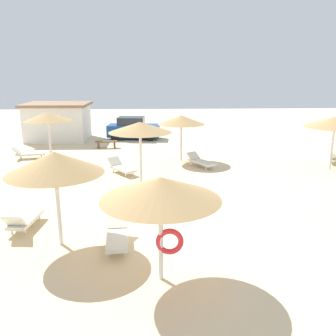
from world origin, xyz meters
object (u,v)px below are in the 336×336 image
at_px(parasol_6, 181,120).
at_px(lounger_0, 24,220).
at_px(beach_cabana, 58,121).
at_px(lounger_4, 121,167).
at_px(parasol_1, 335,122).
at_px(parked_car, 133,128).
at_px(parasol_4, 140,127).
at_px(lounger_3, 117,235).
at_px(lounger_1, 335,158).
at_px(bench_0, 106,143).
at_px(lounger_6, 200,161).
at_px(lounger_5, 28,153).
at_px(parasol_3, 161,189).
at_px(parasol_5, 48,117).
at_px(parasol_0, 55,163).

relative_size(parasol_6, lounger_0, 1.43).
bearing_deg(beach_cabana, lounger_4, -60.35).
relative_size(parasol_1, parked_car, 0.77).
distance_m(parasol_4, lounger_3, 6.88).
distance_m(parasol_1, lounger_1, 2.76).
bearing_deg(parasol_6, lounger_0, -122.34).
bearing_deg(parasol_6, bench_0, 142.11).
relative_size(parasol_4, lounger_6, 1.51).
relative_size(lounger_4, lounger_5, 0.96).
bearing_deg(lounger_5, parasol_3, -60.08).
height_order(lounger_5, beach_cabana, beach_cabana).
relative_size(parasol_1, lounger_4, 1.68).
bearing_deg(parasol_4, lounger_3, -94.56).
relative_size(parasol_1, lounger_0, 1.67).
xyz_separation_m(parasol_1, parked_car, (-11.09, 9.56, -1.74)).
xyz_separation_m(parasol_3, parasol_5, (-6.14, 12.57, 0.23)).
relative_size(parasol_4, beach_cabana, 0.61).
bearing_deg(parasol_0, parasol_6, 67.24).
xyz_separation_m(parasol_4, lounger_0, (-3.75, -5.16, -2.30)).
xyz_separation_m(parasol_0, lounger_4, (1.17, 7.94, -2.25)).
height_order(parasol_6, lounger_0, parasol_6).
height_order(parasol_0, parasol_3, parasol_0).
xyz_separation_m(lounger_1, lounger_5, (-18.03, 1.86, 0.00)).
bearing_deg(lounger_0, parasol_5, 99.83).
bearing_deg(lounger_4, beach_cabana, 119.65).
distance_m(lounger_4, beach_cabana, 11.47).
distance_m(parked_car, beach_cabana, 5.78).
distance_m(parasol_4, bench_0, 8.81).
bearing_deg(parasol_0, beach_cabana, 104.09).
bearing_deg(parasol_4, parasol_3, -84.71).
bearing_deg(beach_cabana, lounger_1, -24.87).
bearing_deg(bench_0, lounger_1, -19.37).
bearing_deg(parasol_5, parasol_6, 0.63).
relative_size(parasol_5, lounger_3, 1.47).
bearing_deg(lounger_0, lounger_4, 68.29).
relative_size(lounger_1, bench_0, 1.30).
relative_size(parasol_6, parked_car, 0.66).
bearing_deg(parked_car, lounger_1, -34.50).
xyz_separation_m(bench_0, parked_car, (1.69, 3.43, 0.48)).
xyz_separation_m(parked_car, beach_cabana, (-5.75, -0.02, 0.60)).
bearing_deg(lounger_1, parasol_6, 173.43).
height_order(parasol_0, parasol_5, parasol_0).
relative_size(lounger_4, parked_car, 0.46).
bearing_deg(parasol_1, parasol_4, -169.07).
bearing_deg(bench_0, parasol_4, -71.84).
bearing_deg(parasol_0, parasol_4, 70.65).
distance_m(parasol_6, lounger_6, 2.76).
distance_m(parasol_1, parasol_6, 8.24).
bearing_deg(lounger_5, lounger_6, -13.00).
xyz_separation_m(lounger_5, parked_car, (6.03, 6.39, 0.50)).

